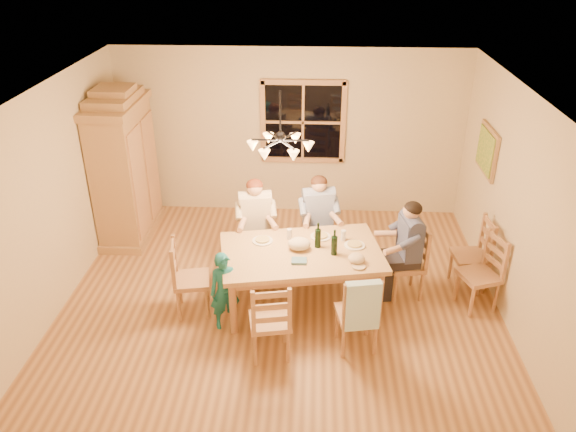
# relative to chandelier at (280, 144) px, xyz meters

# --- Properties ---
(floor) EXTENTS (5.50, 5.50, 0.00)m
(floor) POSITION_rel_chandelier_xyz_m (0.00, 0.00, -2.08)
(floor) COLOR #905D34
(floor) RESTS_ON ground
(ceiling) EXTENTS (5.50, 5.00, 0.02)m
(ceiling) POSITION_rel_chandelier_xyz_m (0.00, 0.00, 0.62)
(ceiling) COLOR white
(ceiling) RESTS_ON wall_back
(wall_back) EXTENTS (5.50, 0.02, 2.70)m
(wall_back) POSITION_rel_chandelier_xyz_m (0.00, 2.50, -0.73)
(wall_back) COLOR beige
(wall_back) RESTS_ON floor
(wall_left) EXTENTS (0.02, 5.00, 2.70)m
(wall_left) POSITION_rel_chandelier_xyz_m (-2.75, 0.00, -0.73)
(wall_left) COLOR beige
(wall_left) RESTS_ON floor
(wall_right) EXTENTS (0.02, 5.00, 2.70)m
(wall_right) POSITION_rel_chandelier_xyz_m (2.75, 0.00, -0.73)
(wall_right) COLOR beige
(wall_right) RESTS_ON floor
(window) EXTENTS (1.30, 0.06, 1.30)m
(window) POSITION_rel_chandelier_xyz_m (0.20, 2.47, -0.53)
(window) COLOR black
(window) RESTS_ON wall_back
(painting) EXTENTS (0.06, 0.78, 0.64)m
(painting) POSITION_rel_chandelier_xyz_m (2.71, 1.20, -0.48)
(painting) COLOR #A37146
(painting) RESTS_ON wall_right
(chandelier) EXTENTS (0.77, 0.68, 0.71)m
(chandelier) POSITION_rel_chandelier_xyz_m (0.00, 0.00, 0.00)
(chandelier) COLOR black
(chandelier) RESTS_ON ceiling
(armoire) EXTENTS (0.66, 1.40, 2.30)m
(armoire) POSITION_rel_chandelier_xyz_m (-2.42, 1.56, -1.02)
(armoire) COLOR #A37146
(armoire) RESTS_ON floor
(dining_table) EXTENTS (2.13, 1.52, 0.76)m
(dining_table) POSITION_rel_chandelier_xyz_m (0.26, -0.14, -1.41)
(dining_table) COLOR tan
(dining_table) RESTS_ON floor
(chair_far_left) EXTENTS (0.51, 0.49, 0.99)m
(chair_far_left) POSITION_rel_chandelier_xyz_m (-0.39, 0.67, -1.77)
(chair_far_left) COLOR #A36F48
(chair_far_left) RESTS_ON floor
(chair_far_right) EXTENTS (0.51, 0.49, 0.99)m
(chair_far_right) POSITION_rel_chandelier_xyz_m (0.46, 0.83, -1.77)
(chair_far_right) COLOR #A36F48
(chair_far_right) RESTS_ON floor
(chair_near_left) EXTENTS (0.51, 0.49, 0.99)m
(chair_near_left) POSITION_rel_chandelier_xyz_m (-0.05, -1.13, -1.77)
(chair_near_left) COLOR #A36F48
(chair_near_left) RESTS_ON floor
(chair_near_right) EXTENTS (0.51, 0.49, 0.99)m
(chair_near_right) POSITION_rel_chandelier_xyz_m (0.90, -0.96, -1.77)
(chair_near_right) COLOR #A36F48
(chair_near_right) RESTS_ON floor
(chair_end_left) EXTENTS (0.49, 0.51, 0.99)m
(chair_end_left) POSITION_rel_chandelier_xyz_m (-1.07, -0.39, -1.77)
(chair_end_left) COLOR #A36F48
(chair_end_left) RESTS_ON floor
(chair_end_right) EXTENTS (0.49, 0.51, 0.99)m
(chair_end_right) POSITION_rel_chandelier_xyz_m (1.59, 0.10, -1.77)
(chair_end_right) COLOR #A36F48
(chair_end_right) RESTS_ON floor
(adult_woman) EXTENTS (0.45, 0.48, 0.87)m
(adult_woman) POSITION_rel_chandelier_xyz_m (-0.39, 0.67, -1.24)
(adult_woman) COLOR beige
(adult_woman) RESTS_ON floor
(adult_plaid_man) EXTENTS (0.45, 0.48, 0.87)m
(adult_plaid_man) POSITION_rel_chandelier_xyz_m (0.46, 0.83, -1.24)
(adult_plaid_man) COLOR #2F4583
(adult_plaid_man) RESTS_ON floor
(adult_slate_man) EXTENTS (0.48, 0.45, 0.87)m
(adult_slate_man) POSITION_rel_chandelier_xyz_m (1.59, 0.10, -1.24)
(adult_slate_man) COLOR #434A6C
(adult_slate_man) RESTS_ON floor
(towel) EXTENTS (0.39, 0.17, 0.58)m
(towel) POSITION_rel_chandelier_xyz_m (0.94, -1.15, -1.38)
(towel) COLOR #B4E2F4
(towel) RESTS_ON chair_near_right
(wine_bottle_a) EXTENTS (0.08, 0.08, 0.33)m
(wine_bottle_a) POSITION_rel_chandelier_xyz_m (0.46, -0.04, -1.15)
(wine_bottle_a) COLOR black
(wine_bottle_a) RESTS_ON dining_table
(wine_bottle_b) EXTENTS (0.08, 0.08, 0.33)m
(wine_bottle_b) POSITION_rel_chandelier_xyz_m (0.65, -0.20, -1.15)
(wine_bottle_b) COLOR black
(wine_bottle_b) RESTS_ON dining_table
(plate_woman) EXTENTS (0.26, 0.26, 0.02)m
(plate_woman) POSITION_rel_chandelier_xyz_m (-0.24, 0.06, -1.31)
(plate_woman) COLOR white
(plate_woman) RESTS_ON dining_table
(plate_plaid) EXTENTS (0.26, 0.26, 0.02)m
(plate_plaid) POSITION_rel_chandelier_xyz_m (0.49, 0.20, -1.31)
(plate_plaid) COLOR white
(plate_plaid) RESTS_ON dining_table
(plate_slate) EXTENTS (0.26, 0.26, 0.02)m
(plate_slate) POSITION_rel_chandelier_xyz_m (0.91, 0.00, -1.31)
(plate_slate) COLOR white
(plate_slate) RESTS_ON dining_table
(wine_glass_a) EXTENTS (0.06, 0.06, 0.14)m
(wine_glass_a) POSITION_rel_chandelier_xyz_m (0.10, 0.14, -1.25)
(wine_glass_a) COLOR silver
(wine_glass_a) RESTS_ON dining_table
(wine_glass_b) EXTENTS (0.06, 0.06, 0.14)m
(wine_glass_b) POSITION_rel_chandelier_xyz_m (0.78, 0.14, -1.25)
(wine_glass_b) COLOR silver
(wine_glass_b) RESTS_ON dining_table
(cap) EXTENTS (0.20, 0.20, 0.11)m
(cap) POSITION_rel_chandelier_xyz_m (0.91, -0.38, -1.26)
(cap) COLOR tan
(cap) RESTS_ON dining_table
(napkin) EXTENTS (0.20, 0.17, 0.03)m
(napkin) POSITION_rel_chandelier_xyz_m (0.24, -0.40, -1.30)
(napkin) COLOR slate
(napkin) RESTS_ON dining_table
(cloth_bundle) EXTENTS (0.28, 0.22, 0.15)m
(cloth_bundle) POSITION_rel_chandelier_xyz_m (0.23, -0.11, -1.24)
(cloth_bundle) COLOR #C6B48F
(cloth_bundle) RESTS_ON dining_table
(child) EXTENTS (0.42, 0.35, 0.99)m
(child) POSITION_rel_chandelier_xyz_m (-0.62, -0.66, -1.58)
(child) COLOR #1A6D78
(child) RESTS_ON floor
(chair_spare_front) EXTENTS (0.54, 0.55, 0.99)m
(chair_spare_front) POSITION_rel_chandelier_xyz_m (2.45, -0.12, -1.77)
(chair_spare_front) COLOR #A36F48
(chair_spare_front) RESTS_ON floor
(chair_spare_back) EXTENTS (0.46, 0.48, 0.99)m
(chair_spare_back) POSITION_rel_chandelier_xyz_m (2.45, 0.33, -1.77)
(chair_spare_back) COLOR #A36F48
(chair_spare_back) RESTS_ON floor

